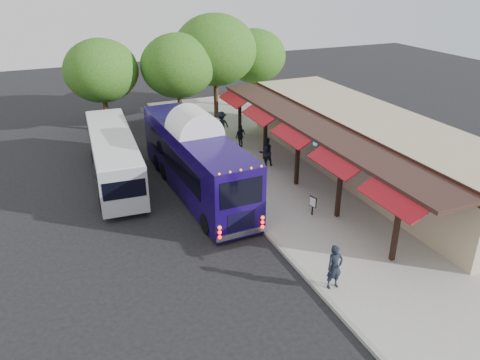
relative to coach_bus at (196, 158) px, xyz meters
name	(u,v)px	position (x,y,z in m)	size (l,w,h in m)	color
ground	(266,236)	(1.45, -5.70, -1.98)	(90.00, 90.00, 0.00)	black
sidewalk	(315,182)	(6.45, -1.70, -1.90)	(10.00, 40.00, 0.15)	#9E9B93
curb	(234,198)	(1.50, -1.70, -1.90)	(0.20, 40.00, 0.16)	gray
station_shelter	(368,145)	(9.83, -1.70, -0.13)	(8.15, 20.00, 3.60)	tan
coach_bus	(196,158)	(0.00, 0.00, 0.00)	(2.83, 11.59, 3.68)	#16064F
city_bus	(114,155)	(-3.80, 3.26, -0.44)	(2.87, 10.44, 2.77)	#95979D
ped_a	(335,267)	(2.05, -10.20, -0.93)	(0.65, 0.43, 1.79)	black
ped_b	(266,152)	(4.85, 1.41, -0.93)	(0.88, 0.68, 1.80)	black
ped_c	(240,136)	(4.70, 4.95, -1.01)	(0.95, 0.40, 1.62)	black
ped_d	(221,125)	(4.24, 7.29, -0.88)	(1.22, 0.70, 1.88)	black
sign_board	(313,203)	(4.25, -5.03, -1.16)	(0.15, 0.44, 0.99)	black
tree_left	(178,66)	(2.42, 11.17, 2.66)	(5.43, 5.43, 6.95)	#382314
tree_mid	(215,50)	(5.65, 12.10, 3.43)	(6.33, 6.33, 8.10)	#382314
tree_right	(254,56)	(9.67, 13.68, 2.45)	(5.19, 5.19, 6.64)	#382314
tree_far	(101,71)	(-2.86, 12.39, 2.50)	(5.25, 5.25, 6.72)	#382314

